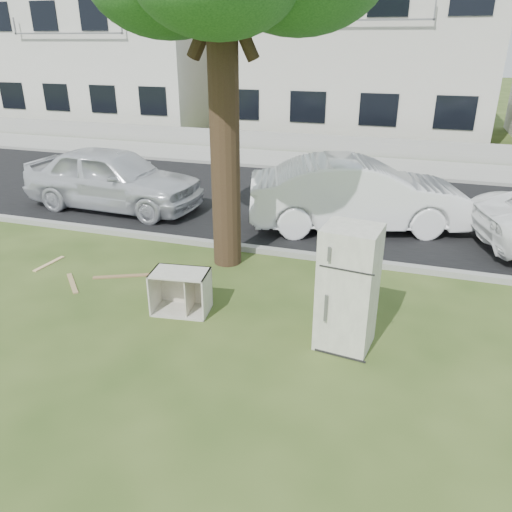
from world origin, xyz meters
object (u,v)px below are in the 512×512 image
(fridge, at_px, (348,288))
(cabinet, at_px, (181,292))
(car_center, at_px, (358,194))
(car_left, at_px, (113,178))

(fridge, bearing_deg, cabinet, -176.03)
(cabinet, height_order, car_center, car_center)
(cabinet, distance_m, car_center, 5.31)
(fridge, height_order, car_left, fridge)
(cabinet, bearing_deg, fridge, -10.84)
(cabinet, relative_size, car_center, 0.18)
(fridge, height_order, car_center, fridge)
(cabinet, xyz_separation_m, car_center, (2.19, 4.81, 0.46))
(car_center, bearing_deg, cabinet, 138.19)
(cabinet, relative_size, car_left, 0.19)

